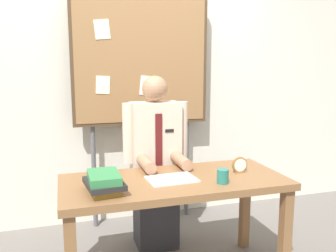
{
  "coord_description": "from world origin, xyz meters",
  "views": [
    {
      "loc": [
        -0.74,
        -2.28,
        1.54
      ],
      "look_at": [
        0.0,
        0.16,
        1.11
      ],
      "focal_mm": 37.99,
      "sensor_mm": 36.0,
      "label": 1
    }
  ],
  "objects_px": {
    "open_notebook": "(172,179)",
    "coffee_mug": "(223,176)",
    "bulletin_board": "(141,61)",
    "person": "(156,169)",
    "book_stack": "(104,182)",
    "desk_clock": "(240,165)",
    "desk": "(174,193)"
  },
  "relations": [
    {
      "from": "desk_clock",
      "to": "book_stack",
      "type": "bearing_deg",
      "value": -172.41
    },
    {
      "from": "person",
      "to": "desk_clock",
      "type": "bearing_deg",
      "value": -45.23
    },
    {
      "from": "open_notebook",
      "to": "desk_clock",
      "type": "bearing_deg",
      "value": 2.66
    },
    {
      "from": "desk_clock",
      "to": "coffee_mug",
      "type": "xyz_separation_m",
      "value": [
        -0.23,
        -0.19,
        -0.0
      ]
    },
    {
      "from": "person",
      "to": "desk_clock",
      "type": "relative_size",
      "value": 12.5
    },
    {
      "from": "book_stack",
      "to": "bulletin_board",
      "type": "bearing_deg",
      "value": 66.19
    },
    {
      "from": "desk",
      "to": "person",
      "type": "xyz_separation_m",
      "value": [
        0.0,
        0.52,
        0.03
      ]
    },
    {
      "from": "coffee_mug",
      "to": "open_notebook",
      "type": "bearing_deg",
      "value": 152.33
    },
    {
      "from": "book_stack",
      "to": "coffee_mug",
      "type": "bearing_deg",
      "value": -3.79
    },
    {
      "from": "book_stack",
      "to": "desk_clock",
      "type": "bearing_deg",
      "value": 7.59
    },
    {
      "from": "person",
      "to": "bulletin_board",
      "type": "relative_size",
      "value": 0.65
    },
    {
      "from": "book_stack",
      "to": "desk_clock",
      "type": "height_order",
      "value": "book_stack"
    },
    {
      "from": "book_stack",
      "to": "open_notebook",
      "type": "bearing_deg",
      "value": 12.97
    },
    {
      "from": "bulletin_board",
      "to": "coffee_mug",
      "type": "distance_m",
      "value": 1.45
    },
    {
      "from": "person",
      "to": "desk_clock",
      "type": "xyz_separation_m",
      "value": [
        0.51,
        -0.51,
        0.13
      ]
    },
    {
      "from": "desk",
      "to": "desk_clock",
      "type": "xyz_separation_m",
      "value": [
        0.51,
        0.0,
        0.16
      ]
    },
    {
      "from": "bulletin_board",
      "to": "open_notebook",
      "type": "bearing_deg",
      "value": -91.47
    },
    {
      "from": "bulletin_board",
      "to": "person",
      "type": "bearing_deg",
      "value": -89.95
    },
    {
      "from": "desk_clock",
      "to": "coffee_mug",
      "type": "distance_m",
      "value": 0.29
    },
    {
      "from": "book_stack",
      "to": "coffee_mug",
      "type": "distance_m",
      "value": 0.79
    },
    {
      "from": "bulletin_board",
      "to": "desk_clock",
      "type": "height_order",
      "value": "bulletin_board"
    },
    {
      "from": "desk",
      "to": "book_stack",
      "type": "bearing_deg",
      "value": -165.56
    },
    {
      "from": "open_notebook",
      "to": "coffee_mug",
      "type": "relative_size",
      "value": 3.45
    },
    {
      "from": "book_stack",
      "to": "coffee_mug",
      "type": "xyz_separation_m",
      "value": [
        0.79,
        -0.05,
        -0.02
      ]
    },
    {
      "from": "person",
      "to": "open_notebook",
      "type": "xyz_separation_m",
      "value": [
        -0.03,
        -0.54,
        0.08
      ]
    },
    {
      "from": "bulletin_board",
      "to": "book_stack",
      "type": "height_order",
      "value": "bulletin_board"
    },
    {
      "from": "desk_clock",
      "to": "bulletin_board",
      "type": "bearing_deg",
      "value": 116.75
    },
    {
      "from": "open_notebook",
      "to": "coffee_mug",
      "type": "distance_m",
      "value": 0.35
    },
    {
      "from": "desk",
      "to": "open_notebook",
      "type": "bearing_deg",
      "value": -143.42
    },
    {
      "from": "desk",
      "to": "bulletin_board",
      "type": "height_order",
      "value": "bulletin_board"
    },
    {
      "from": "person",
      "to": "book_stack",
      "type": "xyz_separation_m",
      "value": [
        -0.51,
        -0.65,
        0.14
      ]
    },
    {
      "from": "desk_clock",
      "to": "desk",
      "type": "bearing_deg",
      "value": -179.45
    }
  ]
}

